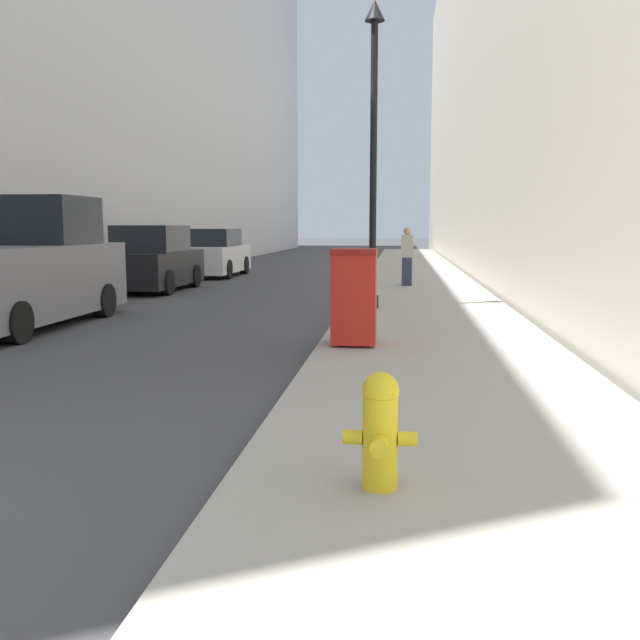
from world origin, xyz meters
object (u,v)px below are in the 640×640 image
object	(u,v)px
lamppost	(374,130)
trash_bin	(354,296)
parked_sedan_near	(152,261)
fire_hydrant	(380,428)
pedestrian_on_sidewalk	(407,256)
parked_sedan_far	(213,254)
pickup_truck	(14,272)

from	to	relation	value
lamppost	trash_bin	bearing A→B (deg)	-90.91
lamppost	parked_sedan_near	xyz separation A→B (m)	(-6.09, 4.48, -2.77)
fire_hydrant	trash_bin	world-z (taller)	trash_bin
parked_sedan_near	pedestrian_on_sidewalk	size ratio (longest dim) A/B	2.55
parked_sedan_near	parked_sedan_far	bearing A→B (deg)	88.45
trash_bin	fire_hydrant	bearing A→B (deg)	-84.61
parked_sedan_near	pedestrian_on_sidewalk	distance (m)	6.88
lamppost	pedestrian_on_sidewalk	xyz separation A→B (m)	(0.73, 5.46, -2.64)
lamppost	pickup_truck	xyz separation A→B (m)	(-6.05, -2.48, -2.61)
trash_bin	pickup_truck	bearing A→B (deg)	161.84
parked_sedan_near	parked_sedan_far	size ratio (longest dim) A/B	0.94
fire_hydrant	pedestrian_on_sidewalk	world-z (taller)	pedestrian_on_sidewalk
pickup_truck	parked_sedan_far	size ratio (longest dim) A/B	1.18
trash_bin	lamppost	size ratio (longest dim) A/B	0.22
trash_bin	pickup_truck	size ratio (longest dim) A/B	0.26
lamppost	pedestrian_on_sidewalk	distance (m)	6.11
lamppost	parked_sedan_far	xyz separation A→B (m)	(-5.93, 10.17, -2.80)
pickup_truck	parked_sedan_near	bearing A→B (deg)	90.26
trash_bin	pedestrian_on_sidewalk	distance (m)	9.94
pedestrian_on_sidewalk	parked_sedan_near	bearing A→B (deg)	-171.85
fire_hydrant	parked_sedan_far	bearing A→B (deg)	107.68
pickup_truck	parked_sedan_far	xyz separation A→B (m)	(0.12, 12.65, -0.19)
fire_hydrant	pickup_truck	distance (m)	9.79
fire_hydrant	pedestrian_on_sidewalk	bearing A→B (deg)	88.91
parked_sedan_far	pedestrian_on_sidewalk	bearing A→B (deg)	-35.27
lamppost	parked_sedan_near	size ratio (longest dim) A/B	1.44
parked_sedan_far	pedestrian_on_sidewalk	distance (m)	8.16
trash_bin	parked_sedan_far	size ratio (longest dim) A/B	0.30
trash_bin	parked_sedan_far	xyz separation A→B (m)	(-5.86, 14.61, -0.03)
pickup_truck	parked_sedan_near	world-z (taller)	pickup_truck
trash_bin	lamppost	bearing A→B (deg)	89.09
pickup_truck	parked_sedan_near	xyz separation A→B (m)	(-0.03, 6.97, -0.16)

